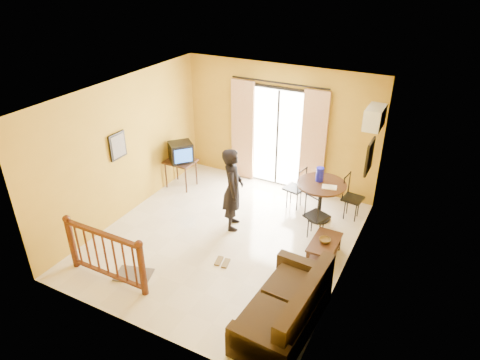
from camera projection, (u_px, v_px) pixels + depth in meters
The scene contains 19 objects.
ground at pixel (225, 238), 8.17m from camera, with size 5.00×5.00×0.00m, color beige.
room_shell at pixel (223, 157), 7.37m from camera, with size 5.00×5.00×5.00m.
balcony_door at pixel (277, 137), 9.52m from camera, with size 2.25×0.14×2.46m.
tv_table at pixel (181, 164), 9.73m from camera, with size 0.65×0.54×0.65m.
television at pixel (181, 152), 9.57m from camera, with size 0.66×0.66×0.44m.
picture_left at pixel (118, 146), 8.18m from camera, with size 0.05×0.42×0.52m.
dining_table at pixel (321, 191), 8.47m from camera, with size 0.98×0.98×0.82m.
water_jug at pixel (320, 174), 8.42m from camera, with size 0.15×0.15×0.29m, color #1214AC.
serving_tray at pixel (329, 187), 8.23m from camera, with size 0.28×0.18×0.02m, color white.
dining_chairs at pixel (319, 219), 8.74m from camera, with size 1.66×1.44×0.95m.
air_conditioner at pixel (374, 117), 7.84m from camera, with size 0.31×0.60×0.40m.
botanical_print at pixel (369, 157), 7.51m from camera, with size 0.05×0.50×0.60m.
coffee_table at pixel (324, 247), 7.53m from camera, with size 0.45×0.80×0.36m.
bowl at pixel (325, 240), 7.45m from camera, with size 0.21×0.21×0.06m, color brown.
sofa at pixel (286, 311), 6.07m from camera, with size 0.96×1.90×0.89m.
standing_person at pixel (233, 189), 8.14m from camera, with size 0.61×0.40×1.67m, color black.
stair_balustrade at pixel (105, 252), 6.89m from camera, with size 1.63×0.13×1.04m.
doormat at pixel (134, 275), 7.23m from camera, with size 0.60×0.40×0.02m, color #584E46.
sandals at pixel (222, 262), 7.51m from camera, with size 0.29×0.27×0.03m.
Camera 1 is at (3.33, -5.80, 4.83)m, focal length 32.00 mm.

